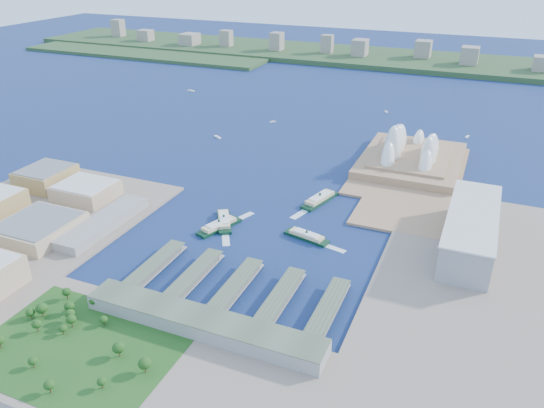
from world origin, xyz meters
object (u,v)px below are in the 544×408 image
at_px(opera_house, 413,143).
at_px(ferry_b, 320,197).
at_px(ferry_a, 224,219).
at_px(ferry_d, 307,235).
at_px(toaster_building, 471,230).
at_px(ferry_c, 219,224).

relative_size(opera_house, ferry_b, 3.04).
xyz_separation_m(ferry_a, ferry_b, (79.56, 91.14, 0.56)).
relative_size(opera_house, ferry_d, 3.66).
height_order(toaster_building, ferry_c, toaster_building).
bearing_deg(ferry_b, ferry_c, -111.85).
relative_size(ferry_a, ferry_c, 0.98).
xyz_separation_m(toaster_building, ferry_a, (-248.92, -47.95, -15.47)).
bearing_deg(toaster_building, ferry_a, -169.10).
distance_m(ferry_a, ferry_d, 94.25).
xyz_separation_m(opera_house, toaster_building, (90.00, -200.00, -11.50)).
bearing_deg(ferry_d, opera_house, -1.57).
bearing_deg(ferry_a, ferry_c, -117.13).
distance_m(toaster_building, ferry_d, 161.84).
bearing_deg(ferry_b, toaster_building, 1.18).
bearing_deg(ferry_d, ferry_c, 112.64).
relative_size(ferry_a, ferry_b, 0.90).
bearing_deg(ferry_d, ferry_a, 105.20).
height_order(opera_house, ferry_c, opera_house).
height_order(ferry_a, ferry_c, ferry_c).
distance_m(toaster_building, ferry_c, 255.89).
bearing_deg(ferry_c, toaster_building, -146.13).
height_order(opera_house, ferry_a, opera_house).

